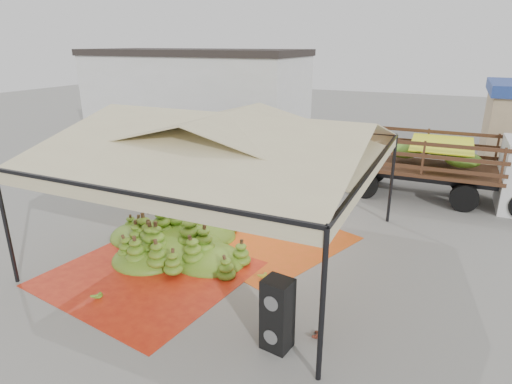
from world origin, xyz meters
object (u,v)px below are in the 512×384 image
at_px(vendor, 275,185).
at_px(truck_right, 459,161).
at_px(banana_heap, 175,233).
at_px(speaker_stack, 277,314).
at_px(truck_left, 238,143).

bearing_deg(vendor, truck_right, -151.65).
relative_size(banana_heap, truck_right, 0.67).
height_order(speaker_stack, truck_right, truck_right).
bearing_deg(vendor, speaker_stack, 112.87).
relative_size(banana_heap, vendor, 3.38).
relative_size(banana_heap, speaker_stack, 3.28).
distance_m(banana_heap, speaker_stack, 5.11).
xyz_separation_m(vendor, truck_left, (-3.53, 3.83, 0.50)).
relative_size(speaker_stack, vendor, 1.03).
height_order(vendor, truck_right, truck_right).
xyz_separation_m(speaker_stack, vendor, (-3.13, 7.43, -0.02)).
height_order(banana_heap, speaker_stack, speaker_stack).
distance_m(vendor, truck_left, 5.23).
xyz_separation_m(banana_heap, speaker_stack, (4.33, -2.70, 0.23)).
bearing_deg(banana_heap, vendor, 75.82).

